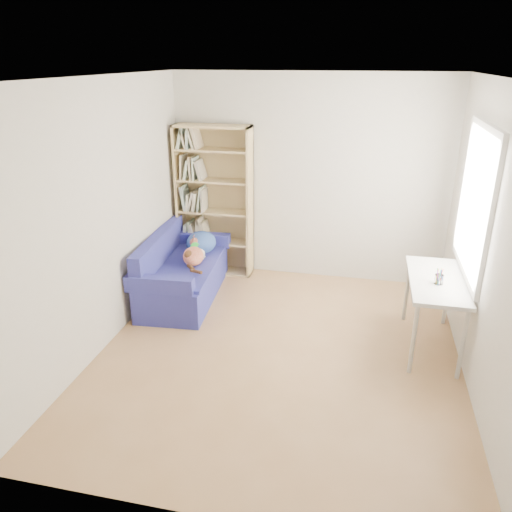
% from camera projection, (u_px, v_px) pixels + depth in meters
% --- Properties ---
extents(ground, '(4.00, 4.00, 0.00)m').
position_uv_depth(ground, '(279.00, 352.00, 5.00)').
color(ground, '#956B43').
rests_on(ground, ground).
extents(room_shell, '(3.54, 4.04, 2.62)m').
position_uv_depth(room_shell, '(294.00, 193.00, 4.40)').
color(room_shell, silver).
rests_on(room_shell, ground).
extents(sofa, '(0.87, 1.64, 0.79)m').
position_uv_depth(sofa, '(183.00, 272.00, 6.09)').
color(sofa, navy).
rests_on(sofa, ground).
extents(bookshelf, '(0.98, 0.31, 1.97)m').
position_uv_depth(bookshelf, '(215.00, 208.00, 6.56)').
color(bookshelf, tan).
rests_on(bookshelf, ground).
extents(desk, '(0.52, 1.14, 0.75)m').
position_uv_depth(desk, '(436.00, 286.00, 4.86)').
color(desk, silver).
rests_on(desk, ground).
extents(pen_cup, '(0.08, 0.08, 0.16)m').
position_uv_depth(pen_cup, '(439.00, 278.00, 4.71)').
color(pen_cup, white).
rests_on(pen_cup, desk).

